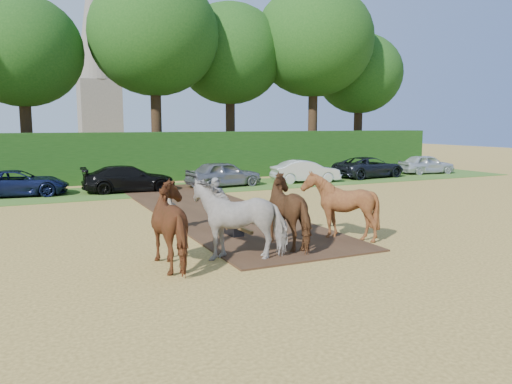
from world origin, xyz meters
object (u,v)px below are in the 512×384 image
at_px(plough_team, 266,214).
at_px(parked_cars, 180,176).
at_px(church, 97,42).
at_px(spectator_near, 171,208).

height_order(plough_team, parked_cars, plough_team).
xyz_separation_m(plough_team, parked_cars, (1.69, 14.10, -0.34)).
xyz_separation_m(parked_cars, church, (1.62, 40.85, 13.04)).
distance_m(parked_cars, church, 42.91).
bearing_deg(parked_cars, plough_team, -96.82).
height_order(parked_cars, church, church).
distance_m(spectator_near, plough_team, 4.02).
distance_m(plough_team, parked_cars, 14.21).
height_order(spectator_near, plough_team, plough_team).
height_order(plough_team, church, church).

